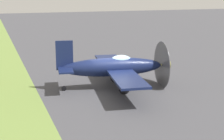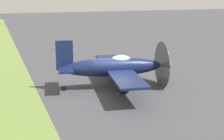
{
  "view_description": "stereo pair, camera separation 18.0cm",
  "coord_description": "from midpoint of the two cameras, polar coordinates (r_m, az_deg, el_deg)",
  "views": [
    {
      "loc": [
        19.66,
        -7.22,
        6.24
      ],
      "look_at": [
        -0.25,
        0.07,
        1.22
      ],
      "focal_mm": 53.87,
      "sensor_mm": 36.0,
      "label": 1
    },
    {
      "loc": [
        19.72,
        -7.05,
        6.24
      ],
      "look_at": [
        -0.25,
        0.07,
        1.22
      ],
      "focal_mm": 53.87,
      "sensor_mm": 36.0,
      "label": 2
    }
  ],
  "objects": [
    {
      "name": "ground_plane",
      "position": [
        21.85,
        -0.19,
        -3.27
      ],
      "size": [
        160.0,
        160.0,
        0.0
      ],
      "primitive_type": "plane",
      "color": "#424247"
    },
    {
      "name": "airplane_lead",
      "position": [
        21.76,
        0.16,
        0.51
      ],
      "size": [
        9.53,
        7.59,
        3.37
      ],
      "rotation": [
        0.0,
        0.0,
        -0.16
      ],
      "color": "#141E47",
      "rests_on": "ground"
    }
  ]
}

